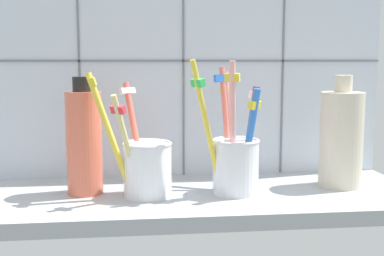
{
  "coord_description": "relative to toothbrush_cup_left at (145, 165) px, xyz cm",
  "views": [
    {
      "loc": [
        -7.51,
        -66.7,
        20.19
      ],
      "look_at": [
        0.0,
        -0.95,
        11.22
      ],
      "focal_mm": 46.33,
      "sensor_mm": 36.0,
      "label": 1
    }
  ],
  "objects": [
    {
      "name": "tile_wall_back",
      "position": [
        6.36,
        12.93,
        16.2
      ],
      "size": [
        64.0,
        2.2,
        45.0
      ],
      "color": "silver",
      "rests_on": "ground"
    },
    {
      "name": "counter_slab",
      "position": [
        6.36,
        0.93,
        -5.3
      ],
      "size": [
        64.0,
        22.0,
        2.0
      ],
      "primitive_type": "cube",
      "color": "#9EA3A8",
      "rests_on": "ground"
    },
    {
      "name": "soap_bottle",
      "position": [
        -8.24,
        2.24,
        3.09
      ],
      "size": [
        4.85,
        4.85,
        16.1
      ],
      "color": "#E26950",
      "rests_on": "counter_slab"
    },
    {
      "name": "ceramic_vase",
      "position": [
        28.39,
        2.14,
        2.81
      ],
      "size": [
        6.17,
        6.17,
        16.2
      ],
      "color": "beige",
      "rests_on": "counter_slab"
    },
    {
      "name": "toothbrush_cup_left",
      "position": [
        0.0,
        0.0,
        0.0
      ],
      "size": [
        11.23,
        10.19,
        16.81
      ],
      "color": "white",
      "rests_on": "counter_slab"
    },
    {
      "name": "toothbrush_cup_right",
      "position": [
        12.37,
        0.11,
        0.73
      ],
      "size": [
        10.26,
        11.35,
        18.44
      ],
      "color": "white",
      "rests_on": "counter_slab"
    }
  ]
}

